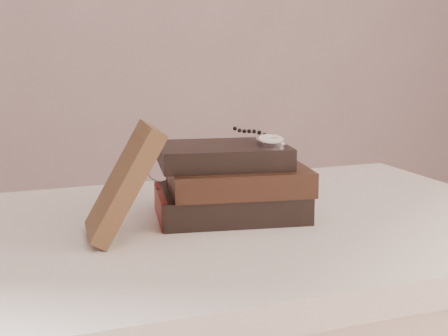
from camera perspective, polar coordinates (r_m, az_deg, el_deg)
name	(u,v)px	position (r m, az deg, el deg)	size (l,w,h in m)	color
table	(209,282)	(0.96, -1.36, -10.16)	(1.00, 0.60, 0.75)	silver
book_stack	(231,183)	(0.95, 0.64, -1.38)	(0.24, 0.19, 0.11)	black
journal	(124,182)	(0.85, -8.94, -1.26)	(0.02, 0.10, 0.16)	#3E2918
pocket_watch	(269,140)	(0.95, 4.07, 2.53)	(0.05, 0.15, 0.02)	silver
eyeglasses	(174,168)	(1.01, -4.51, -0.03)	(0.11, 0.12, 0.04)	silver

